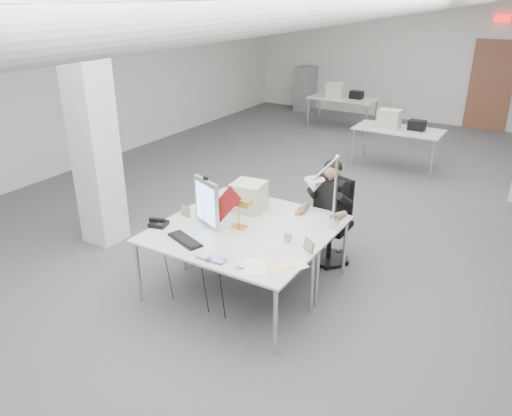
% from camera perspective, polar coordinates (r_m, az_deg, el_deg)
% --- Properties ---
extents(room_shell, '(10.04, 14.04, 3.24)m').
position_cam_1_polar(room_shell, '(6.98, 8.81, 11.47)').
color(room_shell, '#49494C').
rests_on(room_shell, ground).
extents(desk_main, '(1.80, 0.90, 0.02)m').
position_cam_1_polar(desk_main, '(5.12, -3.84, -4.28)').
color(desk_main, silver).
rests_on(desk_main, room_shell).
extents(desk_second, '(1.80, 0.90, 0.02)m').
position_cam_1_polar(desk_second, '(5.80, 1.21, -0.72)').
color(desk_second, silver).
rests_on(desk_second, room_shell).
extents(bg_desk_a, '(1.60, 0.80, 0.02)m').
position_cam_1_polar(bg_desk_a, '(9.80, 15.98, 8.61)').
color(bg_desk_a, silver).
rests_on(bg_desk_a, room_shell).
extents(bg_desk_b, '(1.60, 0.80, 0.02)m').
position_cam_1_polar(bg_desk_b, '(12.45, 9.89, 12.22)').
color(bg_desk_b, silver).
rests_on(bg_desk_b, room_shell).
extents(filing_cabinet, '(0.45, 0.55, 1.20)m').
position_cam_1_polar(filing_cabinet, '(14.45, 5.64, 13.43)').
color(filing_cabinet, gray).
rests_on(filing_cabinet, room_shell).
extents(office_chair, '(0.73, 0.73, 1.17)m').
position_cam_1_polar(office_chair, '(6.14, 8.56, -1.17)').
color(office_chair, black).
rests_on(office_chair, room_shell).
extents(seated_person, '(0.69, 0.77, 0.95)m').
position_cam_1_polar(seated_person, '(5.98, 8.55, 1.42)').
color(seated_person, black).
rests_on(seated_person, office_chair).
extents(monitor, '(0.42, 0.21, 0.54)m').
position_cam_1_polar(monitor, '(5.41, -5.67, 0.58)').
color(monitor, '#B7B6BB').
rests_on(monitor, desk_main).
extents(pennant, '(0.42, 0.02, 0.45)m').
position_cam_1_polar(pennant, '(5.22, -3.56, 0.41)').
color(pennant, maroon).
rests_on(pennant, monitor).
extents(keyboard, '(0.48, 0.30, 0.02)m').
position_cam_1_polar(keyboard, '(5.21, -8.13, -3.64)').
color(keyboard, black).
rests_on(keyboard, desk_main).
extents(laptop, '(0.31, 0.21, 0.02)m').
position_cam_1_polar(laptop, '(4.81, -5.41, -5.93)').
color(laptop, silver).
rests_on(laptop, desk_main).
extents(mouse, '(0.11, 0.10, 0.04)m').
position_cam_1_polar(mouse, '(4.68, -1.72, -6.65)').
color(mouse, silver).
rests_on(mouse, desk_main).
extents(bankers_lamp, '(0.29, 0.13, 0.32)m').
position_cam_1_polar(bankers_lamp, '(5.38, -1.96, -0.69)').
color(bankers_lamp, gold).
rests_on(bankers_lamp, desk_main).
extents(desk_phone, '(0.22, 0.21, 0.05)m').
position_cam_1_polar(desk_phone, '(5.58, -11.06, -1.78)').
color(desk_phone, black).
rests_on(desk_phone, desk_main).
extents(picture_frame_left, '(0.15, 0.07, 0.11)m').
position_cam_1_polar(picture_frame_left, '(5.77, -8.06, -0.34)').
color(picture_frame_left, tan).
rests_on(picture_frame_left, desk_main).
extents(picture_frame_right, '(0.15, 0.11, 0.12)m').
position_cam_1_polar(picture_frame_right, '(4.97, 6.06, -4.30)').
color(picture_frame_right, '#9D8843').
rests_on(picture_frame_right, desk_main).
extents(desk_clock, '(0.10, 0.05, 0.10)m').
position_cam_1_polar(desk_clock, '(5.15, 3.63, -3.29)').
color(desk_clock, '#B2B2B7').
rests_on(desk_clock, desk_main).
extents(paper_stack_a, '(0.37, 0.39, 0.01)m').
position_cam_1_polar(paper_stack_a, '(4.70, -0.25, -6.73)').
color(paper_stack_a, white).
rests_on(paper_stack_a, desk_main).
extents(paper_stack_b, '(0.22, 0.26, 0.01)m').
position_cam_1_polar(paper_stack_b, '(4.69, 2.71, -6.80)').
color(paper_stack_b, '#F7E794').
rests_on(paper_stack_b, desk_main).
extents(paper_stack_c, '(0.22, 0.20, 0.01)m').
position_cam_1_polar(paper_stack_c, '(4.75, 4.87, -6.44)').
color(paper_stack_c, white).
rests_on(paper_stack_c, desk_main).
extents(beige_monitor, '(0.39, 0.38, 0.34)m').
position_cam_1_polar(beige_monitor, '(5.82, -0.84, 1.34)').
color(beige_monitor, beige).
rests_on(beige_monitor, desk_second).
extents(architect_lamp, '(0.27, 0.78, 1.00)m').
position_cam_1_polar(architect_lamp, '(5.11, 7.99, 1.82)').
color(architect_lamp, silver).
rests_on(architect_lamp, desk_second).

